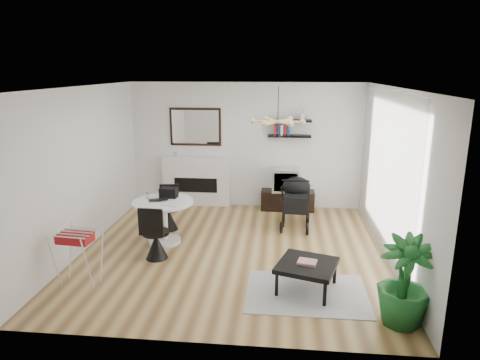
# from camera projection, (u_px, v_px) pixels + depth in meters

# --- Properties ---
(floor) EXTENTS (5.00, 5.00, 0.00)m
(floor) POSITION_uv_depth(u_px,v_px,m) (233.00, 251.00, 7.18)
(floor) COLOR brown
(floor) RESTS_ON ground
(ceiling) EXTENTS (5.00, 5.00, 0.00)m
(ceiling) POSITION_uv_depth(u_px,v_px,m) (232.00, 87.00, 6.50)
(ceiling) COLOR white
(ceiling) RESTS_ON wall_back
(wall_back) EXTENTS (5.00, 0.00, 5.00)m
(wall_back) POSITION_uv_depth(u_px,v_px,m) (246.00, 146.00, 9.25)
(wall_back) COLOR white
(wall_back) RESTS_ON floor
(wall_left) EXTENTS (0.00, 5.00, 5.00)m
(wall_left) POSITION_uv_depth(u_px,v_px,m) (83.00, 170.00, 7.08)
(wall_left) COLOR white
(wall_left) RESTS_ON floor
(wall_right) EXTENTS (0.00, 5.00, 5.00)m
(wall_right) POSITION_uv_depth(u_px,v_px,m) (393.00, 177.00, 6.60)
(wall_right) COLOR white
(wall_right) RESTS_ON floor
(sheer_curtain) EXTENTS (0.04, 3.60, 2.60)m
(sheer_curtain) POSITION_uv_depth(u_px,v_px,m) (384.00, 174.00, 6.80)
(sheer_curtain) COLOR white
(sheer_curtain) RESTS_ON wall_right
(fireplace) EXTENTS (1.50, 0.17, 2.16)m
(fireplace) POSITION_uv_depth(u_px,v_px,m) (196.00, 175.00, 9.45)
(fireplace) COLOR white
(fireplace) RESTS_ON floor
(shelf_lower) EXTENTS (0.90, 0.25, 0.04)m
(shelf_lower) POSITION_uv_depth(u_px,v_px,m) (289.00, 136.00, 8.97)
(shelf_lower) COLOR black
(shelf_lower) RESTS_ON wall_back
(shelf_upper) EXTENTS (0.90, 0.25, 0.04)m
(shelf_upper) POSITION_uv_depth(u_px,v_px,m) (290.00, 121.00, 8.89)
(shelf_upper) COLOR black
(shelf_upper) RESTS_ON wall_back
(pendant_lamp) EXTENTS (0.90, 0.90, 0.10)m
(pendant_lamp) POSITION_uv_depth(u_px,v_px,m) (278.00, 121.00, 6.86)
(pendant_lamp) COLOR tan
(pendant_lamp) RESTS_ON ceiling
(tv_console) EXTENTS (1.13, 0.40, 0.42)m
(tv_console) POSITION_uv_depth(u_px,v_px,m) (287.00, 200.00, 9.24)
(tv_console) COLOR black
(tv_console) RESTS_ON floor
(crt_tv) EXTENTS (0.56, 0.49, 0.49)m
(crt_tv) POSITION_uv_depth(u_px,v_px,m) (286.00, 180.00, 9.13)
(crt_tv) COLOR silver
(crt_tv) RESTS_ON tv_console
(dining_table) EXTENTS (1.04, 1.04, 0.76)m
(dining_table) POSITION_uv_depth(u_px,v_px,m) (163.00, 215.00, 7.41)
(dining_table) COLOR white
(dining_table) RESTS_ON floor
(laptop) EXTENTS (0.37, 0.30, 0.03)m
(laptop) POSITION_uv_depth(u_px,v_px,m) (159.00, 201.00, 7.32)
(laptop) COLOR black
(laptop) RESTS_ON dining_table
(black_bag) EXTENTS (0.31, 0.20, 0.18)m
(black_bag) POSITION_uv_depth(u_px,v_px,m) (169.00, 193.00, 7.54)
(black_bag) COLOR black
(black_bag) RESTS_ON dining_table
(newspaper) EXTENTS (0.41, 0.37, 0.01)m
(newspaper) POSITION_uv_depth(u_px,v_px,m) (173.00, 204.00, 7.19)
(newspaper) COLOR silver
(newspaper) RESTS_ON dining_table
(drinking_glass) EXTENTS (0.06, 0.06, 0.10)m
(drinking_glass) POSITION_uv_depth(u_px,v_px,m) (147.00, 196.00, 7.49)
(drinking_glass) COLOR white
(drinking_glass) RESTS_ON dining_table
(chair_far) EXTENTS (0.41, 0.42, 0.84)m
(chair_far) POSITION_uv_depth(u_px,v_px,m) (169.00, 216.00, 8.10)
(chair_far) COLOR black
(chair_far) RESTS_ON floor
(chair_near) EXTENTS (0.43, 0.44, 0.91)m
(chair_near) POSITION_uv_depth(u_px,v_px,m) (156.00, 242.00, 6.83)
(chair_near) COLOR black
(chair_near) RESTS_ON floor
(drying_rack) EXTENTS (0.58, 0.55, 0.80)m
(drying_rack) POSITION_uv_depth(u_px,v_px,m) (79.00, 256.00, 6.01)
(drying_rack) COLOR white
(drying_rack) RESTS_ON floor
(stroller) EXTENTS (0.59, 0.91, 1.08)m
(stroller) POSITION_uv_depth(u_px,v_px,m) (296.00, 204.00, 8.19)
(stroller) COLOR black
(stroller) RESTS_ON floor
(rug) EXTENTS (1.63, 1.18, 0.01)m
(rug) POSITION_uv_depth(u_px,v_px,m) (306.00, 293.00, 5.83)
(rug) COLOR #A7A7A7
(rug) RESTS_ON floor
(coffee_table) EXTENTS (0.95, 0.95, 0.39)m
(coffee_table) POSITION_uv_depth(u_px,v_px,m) (307.00, 266.00, 5.84)
(coffee_table) COLOR black
(coffee_table) RESTS_ON rug
(magazines) EXTENTS (0.29, 0.25, 0.04)m
(magazines) POSITION_uv_depth(u_px,v_px,m) (307.00, 262.00, 5.82)
(magazines) COLOR #B82E31
(magazines) RESTS_ON coffee_table
(potted_plant) EXTENTS (0.78, 0.78, 1.10)m
(potted_plant) POSITION_uv_depth(u_px,v_px,m) (404.00, 281.00, 5.02)
(potted_plant) COLOR #1B6023
(potted_plant) RESTS_ON floor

